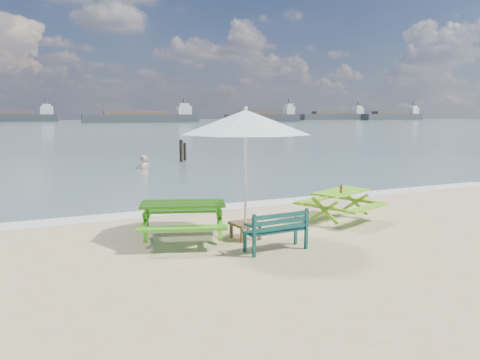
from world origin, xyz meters
name	(u,v)px	position (x,y,z in m)	size (l,w,h in m)	color
sea	(52,127)	(0.00, 85.00, 0.00)	(300.00, 300.00, 0.00)	slate
foam_strip	(208,208)	(0.00, 4.60, 0.01)	(22.00, 0.90, 0.01)	silver
picnic_table_left	(183,223)	(-1.62, 1.72, 0.39)	(2.22, 2.34, 0.82)	#40A018
picnic_table_right	(340,206)	(2.47, 1.88, 0.36)	(2.09, 2.19, 0.75)	#6FBB1C
park_bench	(276,238)	(-0.19, 0.34, 0.24)	(1.28, 0.50, 0.77)	#0E3C38
side_table	(245,230)	(-0.37, 1.35, 0.19)	(0.61, 0.61, 0.35)	brown
patio_umbrella	(246,122)	(-0.37, 1.35, 2.45)	(3.03, 3.03, 2.70)	silver
beer_bottle	(341,190)	(2.28, 1.64, 0.83)	(0.06, 0.06, 0.23)	brown
swimmer	(143,174)	(0.49, 14.52, -0.26)	(0.69, 0.47, 1.84)	tan
mooring_pilings	(183,153)	(3.26, 17.08, 0.45)	(0.58, 0.78, 1.39)	black
cargo_ships	(243,117)	(56.16, 123.21, 1.18)	(150.41, 39.06, 4.40)	#353A3F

